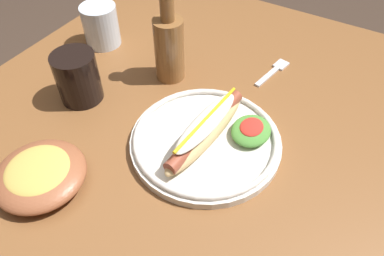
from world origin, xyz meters
name	(u,v)px	position (x,y,z in m)	size (l,w,h in m)	color
dining_table	(164,160)	(0.00, 0.00, 0.64)	(1.18, 0.89, 0.74)	brown
hot_dog_plate	(208,137)	(0.01, -0.10, 0.76)	(0.29, 0.29, 0.08)	silver
fork	(274,71)	(0.29, -0.12, 0.74)	(0.12, 0.04, 0.00)	silver
soda_cup	(78,77)	(-0.01, 0.20, 0.79)	(0.09, 0.09, 0.11)	black
water_cup	(101,25)	(0.18, 0.30, 0.79)	(0.09, 0.09, 0.10)	silver
glass_bottle	(169,46)	(0.15, 0.08, 0.82)	(0.07, 0.07, 0.22)	brown
side_bowl	(40,174)	(-0.22, 0.10, 0.76)	(0.16, 0.16, 0.05)	brown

